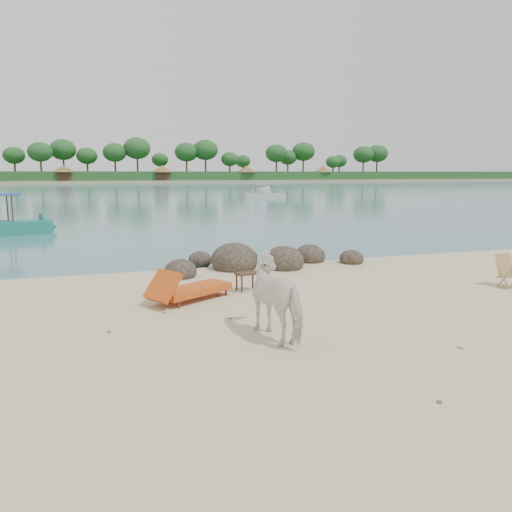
% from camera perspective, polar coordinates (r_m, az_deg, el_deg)
% --- Properties ---
extents(water, '(400.00, 400.00, 0.00)m').
position_cam_1_polar(water, '(98.31, -16.13, 7.52)').
color(water, '#3A6A74').
rests_on(water, ground).
extents(far_shore, '(420.00, 90.00, 1.40)m').
position_cam_1_polar(far_shore, '(178.25, -17.27, 8.20)').
color(far_shore, tan).
rests_on(far_shore, ground).
extents(far_scenery, '(420.00, 18.00, 9.50)m').
position_cam_1_polar(far_scenery, '(144.94, -17.00, 9.25)').
color(far_scenery, '#1E4C1E').
rests_on(far_scenery, ground).
extents(boulders, '(6.20, 2.72, 1.02)m').
position_cam_1_polar(boulders, '(14.78, 0.23, -0.63)').
color(boulders, '#2B241C').
rests_on(boulders, ground).
extents(cow, '(1.10, 1.80, 1.42)m').
position_cam_1_polar(cow, '(8.47, 2.92, -4.78)').
color(cow, white).
rests_on(cow, ground).
extents(side_table, '(0.60, 0.45, 0.44)m').
position_cam_1_polar(side_table, '(11.82, -0.99, -3.08)').
color(side_table, '#311C13').
rests_on(side_table, ground).
extents(lounge_chair, '(2.22, 1.72, 0.64)m').
position_cam_1_polar(lounge_chair, '(11.09, -7.10, -3.47)').
color(lounge_chair, '#C36017').
rests_on(lounge_chair, ground).
extents(deck_chair, '(0.55, 0.60, 0.80)m').
position_cam_1_polar(deck_chair, '(13.61, 27.17, -1.69)').
color(deck_chair, tan).
rests_on(deck_chair, ground).
extents(boat_mid, '(5.24, 1.41, 2.54)m').
position_cam_1_polar(boat_mid, '(57.37, 1.00, 7.99)').
color(boat_mid, beige).
rests_on(boat_mid, water).
extents(boat_far, '(4.12, 5.34, 0.65)m').
position_cam_1_polar(boat_far, '(75.71, 0.91, 7.65)').
color(boat_far, silver).
rests_on(boat_far, water).
extents(dead_leaves, '(7.65, 7.57, 0.00)m').
position_cam_1_polar(dead_leaves, '(9.69, 11.55, -7.44)').
color(dead_leaves, brown).
rests_on(dead_leaves, ground).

